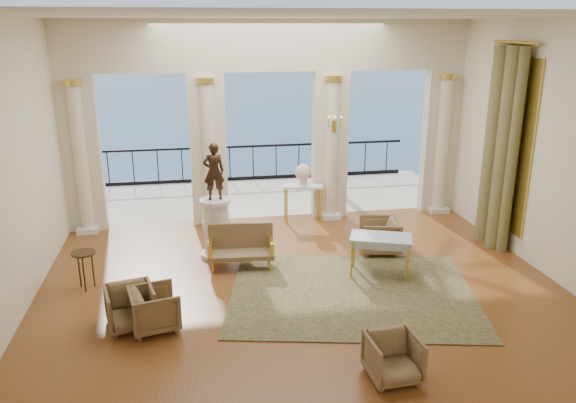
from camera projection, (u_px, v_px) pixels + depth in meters
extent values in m
plane|color=#4C2709|center=(303.00, 291.00, 9.65)|extent=(9.00, 9.00, 0.00)
plane|color=#F2EACB|center=(391.00, 264.00, 5.21)|extent=(9.00, 0.00, 9.00)
plane|color=#F2EACB|center=(4.00, 176.00, 8.23)|extent=(0.00, 8.00, 8.00)
plane|color=#F2EACB|center=(559.00, 153.00, 9.71)|extent=(0.00, 8.00, 8.00)
plane|color=white|center=(306.00, 16.00, 8.29)|extent=(9.00, 9.00, 0.00)
cube|color=beige|center=(269.00, 45.00, 12.07)|extent=(9.00, 0.30, 1.10)
cube|color=beige|center=(82.00, 155.00, 12.07)|extent=(0.80, 0.30, 3.40)
cylinder|color=beige|center=(81.00, 161.00, 11.93)|extent=(0.28, 0.28, 3.20)
cylinder|color=gold|center=(72.00, 82.00, 11.44)|extent=(0.40, 0.40, 0.12)
cube|color=silver|center=(89.00, 229.00, 12.40)|extent=(0.45, 0.45, 0.12)
cube|color=beige|center=(208.00, 150.00, 12.52)|extent=(0.80, 0.30, 3.40)
cylinder|color=beige|center=(209.00, 156.00, 12.38)|extent=(0.28, 0.28, 3.20)
cylinder|color=gold|center=(205.00, 80.00, 11.88)|extent=(0.40, 0.40, 0.12)
cube|color=silver|center=(211.00, 222.00, 12.84)|extent=(0.45, 0.45, 0.12)
cube|color=beige|center=(330.00, 146.00, 12.98)|extent=(0.80, 0.30, 3.40)
cylinder|color=beige|center=(332.00, 151.00, 12.84)|extent=(0.28, 0.28, 3.20)
cylinder|color=gold|center=(333.00, 78.00, 12.35)|extent=(0.40, 0.40, 0.12)
cube|color=silver|center=(330.00, 215.00, 13.31)|extent=(0.45, 0.45, 0.12)
cube|color=beige|center=(439.00, 142.00, 13.43)|extent=(0.80, 0.30, 3.40)
cylinder|color=beige|center=(442.00, 147.00, 13.29)|extent=(0.28, 0.28, 3.20)
cylinder|color=gold|center=(448.00, 76.00, 12.79)|extent=(0.40, 0.40, 0.12)
cube|color=silver|center=(437.00, 209.00, 13.75)|extent=(0.45, 0.45, 0.12)
cube|color=beige|center=(260.00, 197.00, 15.11)|extent=(10.00, 3.60, 0.10)
cube|color=black|center=(253.00, 146.00, 16.30)|extent=(9.00, 0.06, 0.06)
cube|color=black|center=(253.00, 178.00, 16.58)|extent=(9.00, 0.06, 0.10)
cylinder|color=black|center=(253.00, 163.00, 16.45)|extent=(0.03, 0.03, 1.00)
cylinder|color=black|center=(108.00, 169.00, 15.77)|extent=(0.03, 0.03, 1.00)
cylinder|color=black|center=(387.00, 157.00, 17.12)|extent=(0.03, 0.03, 1.00)
cylinder|color=#4C3823|center=(327.00, 110.00, 15.54)|extent=(0.20, 0.20, 4.20)
plane|color=teal|center=(204.00, 114.00, 67.80)|extent=(160.00, 160.00, 0.00)
cylinder|color=brown|center=(513.00, 154.00, 10.74)|extent=(0.26, 0.26, 4.00)
cylinder|color=brown|center=(499.00, 150.00, 11.16)|extent=(0.32, 0.32, 4.00)
cylinder|color=brown|center=(489.00, 145.00, 11.59)|extent=(0.26, 0.26, 4.00)
cylinder|color=gold|center=(515.00, 43.00, 10.56)|extent=(0.08, 1.40, 0.08)
cube|color=gold|center=(509.00, 144.00, 11.16)|extent=(0.04, 1.60, 3.40)
cube|color=gold|center=(334.00, 126.00, 12.53)|extent=(0.10, 0.04, 0.25)
cylinder|color=gold|center=(329.00, 123.00, 12.40)|extent=(0.02, 0.02, 0.22)
cylinder|color=gold|center=(335.00, 123.00, 12.43)|extent=(0.02, 0.02, 0.22)
cylinder|color=gold|center=(341.00, 122.00, 12.45)|extent=(0.02, 0.02, 0.22)
cube|color=#2D3016|center=(352.00, 292.00, 9.57)|extent=(4.68, 3.98, 0.02)
imported|color=#3F2F1A|center=(130.00, 305.00, 8.42)|extent=(0.82, 0.78, 0.71)
imported|color=#3F2F1A|center=(393.00, 356.00, 7.17)|extent=(0.67, 0.63, 0.66)
imported|color=#3F2F1A|center=(380.00, 234.00, 11.19)|extent=(0.82, 0.86, 0.77)
imported|color=#3F2F1A|center=(154.00, 307.00, 8.36)|extent=(0.77, 0.81, 0.71)
cube|color=#3F2F1A|center=(241.00, 254.00, 10.48)|extent=(1.26, 0.60, 0.09)
cube|color=#3F2F1A|center=(241.00, 235.00, 10.62)|extent=(1.22, 0.17, 0.50)
cube|color=gold|center=(210.00, 247.00, 10.39)|extent=(0.11, 0.50, 0.24)
cube|color=gold|center=(271.00, 245.00, 10.48)|extent=(0.11, 0.50, 0.24)
cylinder|color=gold|center=(213.00, 268.00, 10.30)|extent=(0.05, 0.05, 0.23)
cylinder|color=gold|center=(270.00, 265.00, 10.39)|extent=(0.05, 0.05, 0.23)
cylinder|color=gold|center=(214.00, 259.00, 10.68)|extent=(0.05, 0.05, 0.23)
cylinder|color=gold|center=(269.00, 257.00, 10.77)|extent=(0.05, 0.05, 0.23)
cube|color=#ACC4D8|center=(381.00, 238.00, 10.07)|extent=(1.23, 0.94, 0.05)
cylinder|color=gold|center=(352.00, 260.00, 10.04)|extent=(0.04, 0.04, 0.70)
cylinder|color=gold|center=(408.00, 264.00, 9.86)|extent=(0.04, 0.04, 0.70)
cylinder|color=gold|center=(354.00, 250.00, 10.50)|extent=(0.04, 0.04, 0.70)
cylinder|color=gold|center=(408.00, 254.00, 10.32)|extent=(0.04, 0.04, 0.70)
cylinder|color=silver|center=(217.00, 254.00, 11.10)|extent=(0.64, 0.64, 0.09)
cylinder|color=silver|center=(216.00, 228.00, 10.93)|extent=(0.47, 0.47, 1.03)
cylinder|color=silver|center=(215.00, 201.00, 10.77)|extent=(0.60, 0.60, 0.06)
imported|color=black|center=(214.00, 172.00, 10.59)|extent=(0.43, 0.30, 1.10)
cube|color=silver|center=(303.00, 186.00, 12.85)|extent=(0.95, 0.52, 0.05)
cylinder|color=gold|center=(285.00, 206.00, 12.87)|extent=(0.04, 0.04, 0.81)
cylinder|color=gold|center=(320.00, 206.00, 12.85)|extent=(0.04, 0.04, 0.81)
cylinder|color=gold|center=(286.00, 202.00, 13.11)|extent=(0.04, 0.04, 0.81)
cylinder|color=gold|center=(320.00, 203.00, 13.09)|extent=(0.04, 0.04, 0.81)
cylinder|color=silver|center=(303.00, 181.00, 12.81)|extent=(0.19, 0.19, 0.23)
sphere|color=#CD8D90|center=(303.00, 172.00, 12.75)|extent=(0.37, 0.37, 0.37)
cylinder|color=black|center=(83.00, 253.00, 9.56)|extent=(0.41, 0.41, 0.03)
cylinder|color=black|center=(93.00, 269.00, 9.74)|extent=(0.03, 0.03, 0.64)
cylinder|color=black|center=(79.00, 270.00, 9.71)|extent=(0.03, 0.03, 0.64)
cylinder|color=black|center=(84.00, 274.00, 9.54)|extent=(0.03, 0.03, 0.64)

